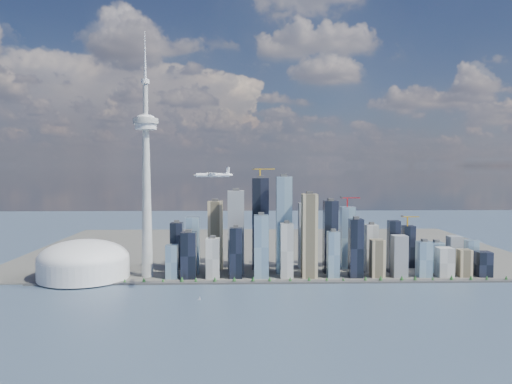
{
  "coord_description": "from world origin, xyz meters",
  "views": [
    {
      "loc": [
        -85.5,
        -820.2,
        254.6
      ],
      "look_at": [
        -53.92,
        260.0,
        197.96
      ],
      "focal_mm": 35.0,
      "sensor_mm": 36.0,
      "label": 1
    }
  ],
  "objects_px": {
    "dome_stadium": "(84,262)",
    "needle_tower": "(146,174)",
    "airplane": "(213,174)",
    "sailboat_west": "(200,298)"
  },
  "relations": [
    {
      "from": "airplane",
      "to": "dome_stadium",
      "type": "bearing_deg",
      "value": 138.25
    },
    {
      "from": "needle_tower",
      "to": "dome_stadium",
      "type": "height_order",
      "value": "needle_tower"
    },
    {
      "from": "dome_stadium",
      "to": "sailboat_west",
      "type": "xyz_separation_m",
      "value": [
        274.46,
        -182.81,
        -36.57
      ]
    },
    {
      "from": "airplane",
      "to": "sailboat_west",
      "type": "distance_m",
      "value": 237.24
    },
    {
      "from": "needle_tower",
      "to": "sailboat_west",
      "type": "distance_m",
      "value": 330.95
    },
    {
      "from": "dome_stadium",
      "to": "airplane",
      "type": "xyz_separation_m",
      "value": [
        300.79,
        -171.46,
        198.93
      ]
    },
    {
      "from": "dome_stadium",
      "to": "needle_tower",
      "type": "bearing_deg",
      "value": 4.09
    },
    {
      "from": "needle_tower",
      "to": "dome_stadium",
      "type": "relative_size",
      "value": 2.75
    },
    {
      "from": "needle_tower",
      "to": "dome_stadium",
      "type": "xyz_separation_m",
      "value": [
        -140.0,
        -10.0,
        -196.4
      ]
    },
    {
      "from": "sailboat_west",
      "to": "needle_tower",
      "type": "bearing_deg",
      "value": 139.94
    }
  ]
}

